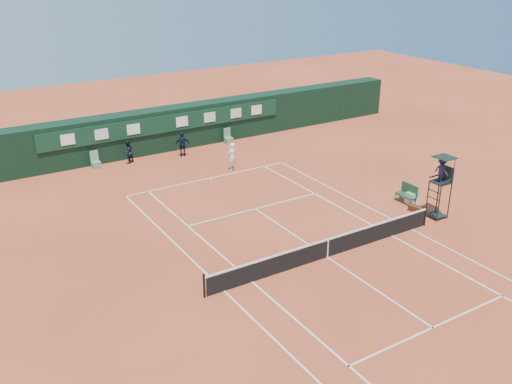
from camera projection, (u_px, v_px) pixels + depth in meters
ground at (327, 257)px, 26.57m from camera, size 90.00×90.00×0.00m
court_lines at (327, 257)px, 26.57m from camera, size 11.05×23.85×0.01m
tennis_net at (328, 247)px, 26.37m from camera, size 12.90×0.10×1.10m
back_wall at (165, 129)px, 40.68m from camera, size 40.00×1.65×3.00m
linesman_chair_left at (96, 163)px, 37.48m from camera, size 0.55×0.50×1.15m
linesman_chair_right at (228, 139)px, 42.34m from camera, size 0.55×0.50×1.15m
umpire_chair at (442, 175)px, 29.62m from camera, size 0.96×0.95×3.42m
player_bench at (408, 193)px, 32.19m from camera, size 0.56×1.20×1.10m
tennis_bag at (416, 209)px, 31.18m from camera, size 0.57×0.92×0.32m
cooler at (412, 198)px, 32.15m from camera, size 0.57×0.57×0.65m
tennis_ball at (266, 178)px, 35.77m from camera, size 0.06×0.06×0.06m
player at (232, 157)px, 36.86m from camera, size 0.81×0.71×1.87m
ball_kid_left at (128, 152)px, 38.20m from camera, size 0.94×0.86×1.57m
ball_kid_right at (183, 144)px, 39.46m from camera, size 1.09×0.73×1.73m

